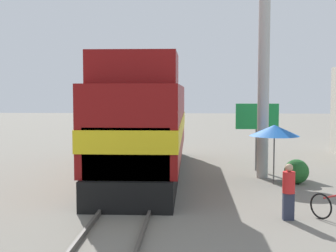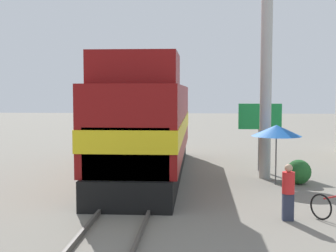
% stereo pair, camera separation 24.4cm
% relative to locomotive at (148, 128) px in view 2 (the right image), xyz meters
% --- Properties ---
extents(ground_plane, '(120.00, 120.00, 0.00)m').
position_rel_locomotive_xyz_m(ground_plane, '(0.00, -3.92, -2.03)').
color(ground_plane, slate).
extents(rail_near, '(0.08, 42.07, 0.15)m').
position_rel_locomotive_xyz_m(rail_near, '(-0.72, -3.92, -1.96)').
color(rail_near, '#4C4742').
rests_on(rail_near, ground_plane).
extents(rail_far, '(0.08, 42.07, 0.15)m').
position_rel_locomotive_xyz_m(rail_far, '(0.72, -3.92, -1.96)').
color(rail_far, '#4C4742').
rests_on(rail_far, ground_plane).
extents(locomotive, '(3.08, 13.21, 4.84)m').
position_rel_locomotive_xyz_m(locomotive, '(0.00, 0.00, 0.00)').
color(locomotive, black).
rests_on(locomotive, ground_plane).
extents(utility_pole, '(1.80, 0.46, 11.30)m').
position_rel_locomotive_xyz_m(utility_pole, '(4.84, -0.10, 3.66)').
color(utility_pole, '#B2B2AD').
rests_on(utility_pole, ground_plane).
extents(vendor_umbrella, '(1.88, 1.88, 2.28)m').
position_rel_locomotive_xyz_m(vendor_umbrella, '(5.07, -1.48, 0.03)').
color(vendor_umbrella, '#4C4C4C').
rests_on(vendor_umbrella, ground_plane).
extents(billboard_sign, '(1.90, 0.12, 3.00)m').
position_rel_locomotive_xyz_m(billboard_sign, '(4.84, 1.61, 0.20)').
color(billboard_sign, '#595959').
rests_on(billboard_sign, ground_plane).
extents(shrub_cluster, '(0.94, 0.94, 0.94)m').
position_rel_locomotive_xyz_m(shrub_cluster, '(5.96, -1.32, -1.56)').
color(shrub_cluster, '#236028').
rests_on(shrub_cluster, ground_plane).
extents(person_bystander, '(0.34, 0.34, 1.57)m').
position_rel_locomotive_xyz_m(person_bystander, '(4.59, -6.48, -1.19)').
color(person_bystander, '#2D3347').
rests_on(person_bystander, ground_plane).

